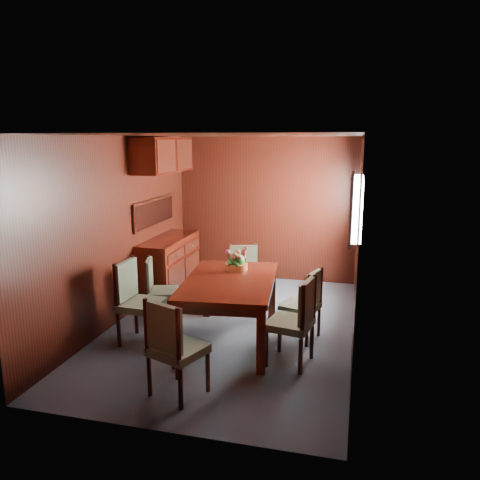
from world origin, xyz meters
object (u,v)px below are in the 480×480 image
(sideboard, at_px, (170,267))
(chair_right_near, at_px, (297,317))
(chair_head, at_px, (172,344))
(flower_centerpiece, at_px, (236,259))
(chair_left_near, at_px, (135,297))
(dining_table, at_px, (230,288))

(sideboard, xyz_separation_m, chair_right_near, (2.17, -1.80, 0.08))
(chair_head, height_order, flower_centerpiece, flower_centerpiece)
(sideboard, bearing_deg, flower_centerpiece, -37.11)
(chair_right_near, xyz_separation_m, flower_centerpiece, (-0.86, 0.80, 0.38))
(sideboard, bearing_deg, chair_left_near, -81.00)
(sideboard, relative_size, flower_centerpiece, 4.68)
(flower_centerpiece, bearing_deg, sideboard, 142.89)
(dining_table, bearing_deg, sideboard, 127.79)
(chair_head, bearing_deg, dining_table, 103.92)
(sideboard, distance_m, dining_table, 1.94)
(dining_table, xyz_separation_m, chair_left_near, (-1.07, -0.28, -0.11))
(sideboard, xyz_separation_m, chair_head, (1.16, -2.73, 0.08))
(sideboard, bearing_deg, dining_table, -46.21)
(chair_right_near, distance_m, flower_centerpiece, 1.24)
(sideboard, distance_m, flower_centerpiece, 1.71)
(dining_table, height_order, chair_head, chair_head)
(chair_left_near, xyz_separation_m, flower_centerpiece, (1.05, 0.68, 0.36))
(sideboard, height_order, chair_right_near, chair_right_near)
(chair_left_near, bearing_deg, flower_centerpiece, 125.32)
(chair_left_near, bearing_deg, sideboard, -168.75)
(chair_head, bearing_deg, chair_left_near, 151.89)
(sideboard, xyz_separation_m, flower_centerpiece, (1.31, -0.99, 0.46))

